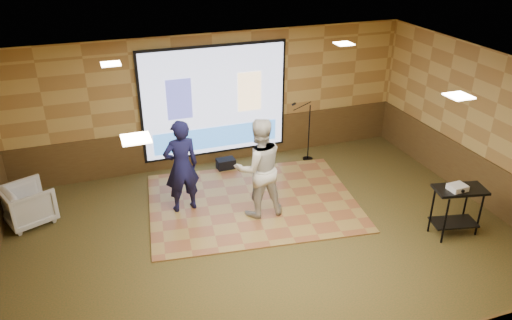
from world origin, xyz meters
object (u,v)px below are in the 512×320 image
object	(u,v)px
dance_floor	(253,202)
player_left	(181,166)
av_table	(458,202)
banquet_chair	(28,204)
projector	(457,187)
duffel_bag	(226,164)
mic_stand	(306,140)
projector_screen	(215,102)
player_right	(259,168)

from	to	relation	value
dance_floor	player_left	size ratio (longest dim) A/B	2.20
av_table	banquet_chair	world-z (taller)	av_table
player_left	projector	bearing A→B (deg)	144.63
projector	duffel_bag	bearing A→B (deg)	125.93
mic_stand	projector_screen	bearing A→B (deg)	175.04
dance_floor	projector	bearing A→B (deg)	-36.97
banquet_chair	projector	bearing A→B (deg)	-135.13
mic_stand	duffel_bag	distance (m)	1.96
player_right	duffel_bag	bearing A→B (deg)	-87.13
player_right	duffel_bag	xyz separation A→B (m)	(-0.07, 2.04, -0.88)
duffel_bag	player_right	bearing A→B (deg)	-88.17
av_table	banquet_chair	distance (m)	7.83
av_table	mic_stand	bearing A→B (deg)	108.76
dance_floor	banquet_chair	bearing A→B (deg)	169.97
player_right	av_table	bearing A→B (deg)	151.26
dance_floor	duffel_bag	world-z (taller)	duffel_bag
player_right	mic_stand	distance (m)	2.70
player_right	duffel_bag	size ratio (longest dim) A/B	4.80
projector_screen	mic_stand	xyz separation A→B (m)	(2.01, -0.57, -0.98)
projector	mic_stand	bearing A→B (deg)	104.60
projector	banquet_chair	distance (m)	7.77
projector_screen	duffel_bag	distance (m)	1.41
player_right	banquet_chair	distance (m)	4.35
projector_screen	banquet_chair	world-z (taller)	projector_screen
player_left	player_right	bearing A→B (deg)	148.48
av_table	duffel_bag	bearing A→B (deg)	129.68
mic_stand	banquet_chair	world-z (taller)	mic_stand
projector_screen	projector	xyz separation A→B (m)	(3.16, -4.26, -0.49)
dance_floor	player_right	size ratio (longest dim) A/B	2.10
player_left	av_table	xyz separation A→B (m)	(4.43, -2.41, -0.31)
mic_stand	player_right	bearing A→B (deg)	-123.62
player_left	duffel_bag	bearing A→B (deg)	-137.91
mic_stand	banquet_chair	bearing A→B (deg)	-162.44
banquet_chair	player_right	bearing A→B (deg)	-128.42
dance_floor	player_right	bearing A→B (deg)	-93.48
banquet_chair	duffel_bag	bearing A→B (deg)	-100.55
player_right	projector	bearing A→B (deg)	150.15
player_right	projector	world-z (taller)	player_right
dance_floor	duffel_bag	bearing A→B (deg)	93.31
projector_screen	player_left	bearing A→B (deg)	-122.68
av_table	projector	world-z (taller)	projector
mic_stand	player_left	bearing A→B (deg)	-147.58
projector	mic_stand	world-z (taller)	mic_stand
duffel_bag	av_table	bearing A→B (deg)	-50.32
player_left	mic_stand	distance (m)	3.46
player_left	duffel_bag	xyz separation A→B (m)	(1.26, 1.41, -0.83)
av_table	duffel_bag	size ratio (longest dim) A/B	2.30
projector_screen	dance_floor	size ratio (longest dim) A/B	0.81
projector	duffel_bag	world-z (taller)	projector
projector_screen	banquet_chair	size ratio (longest dim) A/B	3.98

